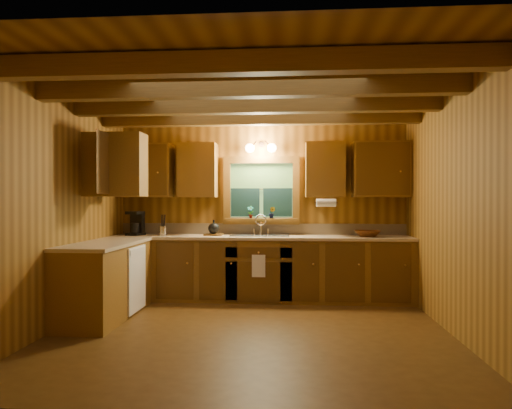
{
  "coord_description": "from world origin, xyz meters",
  "views": [
    {
      "loc": [
        0.42,
        -4.79,
        1.39
      ],
      "look_at": [
        0.0,
        0.8,
        1.35
      ],
      "focal_mm": 31.75,
      "sensor_mm": 36.0,
      "label": 1
    }
  ],
  "objects_px": {
    "sink": "(260,239)",
    "wicker_basket": "(368,234)",
    "coffee_maker": "(136,223)",
    "cutting_board": "(214,235)"
  },
  "relations": [
    {
      "from": "sink",
      "to": "wicker_basket",
      "type": "bearing_deg",
      "value": -2.65
    },
    {
      "from": "coffee_maker",
      "to": "cutting_board",
      "type": "distance_m",
      "value": 1.14
    },
    {
      "from": "wicker_basket",
      "to": "sink",
      "type": "bearing_deg",
      "value": 177.35
    },
    {
      "from": "sink",
      "to": "coffee_maker",
      "type": "relative_size",
      "value": 2.37
    },
    {
      "from": "sink",
      "to": "cutting_board",
      "type": "relative_size",
      "value": 3.16
    },
    {
      "from": "coffee_maker",
      "to": "wicker_basket",
      "type": "relative_size",
      "value": 0.96
    },
    {
      "from": "sink",
      "to": "coffee_maker",
      "type": "xyz_separation_m",
      "value": [
        -1.8,
        -0.0,
        0.21
      ]
    },
    {
      "from": "sink",
      "to": "wicker_basket",
      "type": "distance_m",
      "value": 1.49
    },
    {
      "from": "sink",
      "to": "cutting_board",
      "type": "bearing_deg",
      "value": 178.65
    },
    {
      "from": "wicker_basket",
      "to": "coffee_maker",
      "type": "bearing_deg",
      "value": 178.82
    }
  ]
}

